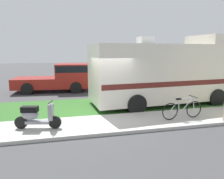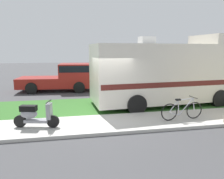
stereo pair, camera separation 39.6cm
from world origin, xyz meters
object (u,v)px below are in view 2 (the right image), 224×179
(motorhome_rv, at_px, (168,72))
(scooter, at_px, (34,115))
(bicycle, at_px, (182,110))
(pickup_truck_near, at_px, (66,77))

(motorhome_rv, height_order, scooter, motorhome_rv)
(scooter, bearing_deg, bicycle, -1.91)
(motorhome_rv, relative_size, scooter, 4.81)
(scooter, height_order, bicycle, scooter)
(motorhome_rv, distance_m, scooter, 6.81)
(scooter, bearing_deg, pickup_truck_near, 83.09)
(motorhome_rv, xyz_separation_m, bicycle, (-0.65, -2.74, -1.21))
(scooter, distance_m, bicycle, 5.57)
(bicycle, bearing_deg, pickup_truck_near, 121.30)
(scooter, relative_size, pickup_truck_near, 0.31)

